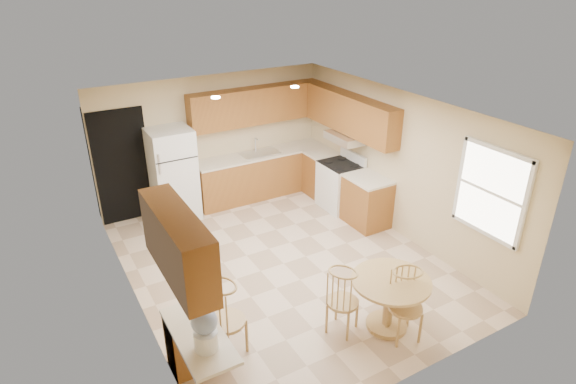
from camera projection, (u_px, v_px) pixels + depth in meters
floor at (284, 263)px, 7.67m from camera, size 5.50×5.50×0.00m
ceiling at (283, 111)px, 6.59m from camera, size 4.50×5.50×0.02m
wall_back at (213, 140)px, 9.28m from camera, size 4.50×0.02×2.50m
wall_front at (414, 292)px, 4.98m from camera, size 4.50×0.02×2.50m
wall_left at (130, 231)px, 6.12m from camera, size 0.02×5.50×2.50m
wall_right at (399, 164)px, 8.15m from camera, size 0.02×5.50×2.50m
doorway at (123, 167)px, 8.57m from camera, size 0.90×0.02×2.10m
base_cab_back at (262, 175)px, 9.79m from camera, size 2.75×0.60×0.87m
counter_back at (261, 154)px, 9.60m from camera, size 2.75×0.63×0.04m
base_cab_right_a at (322, 174)px, 9.81m from camera, size 0.60×0.59×0.87m
counter_right_a at (323, 154)px, 9.62m from camera, size 0.63×0.59×0.04m
base_cab_right_b at (367, 202)px, 8.67m from camera, size 0.60×0.80×0.87m
counter_right_b at (368, 179)px, 8.48m from camera, size 0.63×0.80×0.04m
upper_cab_back at (257, 105)px, 9.29m from camera, size 2.75×0.33×0.70m
upper_cab_right at (350, 114)px, 8.76m from camera, size 0.33×2.42×0.70m
upper_cab_left at (178, 245)px, 4.68m from camera, size 0.33×1.40×0.70m
sink at (260, 153)px, 9.58m from camera, size 0.78×0.44×0.01m
range_hood at (346, 137)px, 8.88m from camera, size 0.50×0.76×0.14m
desk_pedestal at (190, 342)px, 5.58m from camera, size 0.48×0.42×0.72m
desk_top at (199, 335)px, 5.11m from camera, size 0.50×1.20×0.04m
window at (491, 192)px, 6.58m from camera, size 0.06×1.12×1.30m
can_light_a at (216, 97)px, 7.31m from camera, size 0.14×0.14×0.02m
can_light_b at (295, 87)px, 7.94m from camera, size 0.14×0.14×0.02m
refrigerator at (173, 174)px, 8.75m from camera, size 0.76×0.74×1.71m
stove at (340, 185)px, 9.26m from camera, size 0.65×0.76×1.09m
dining_table at (389, 296)px, 6.13m from camera, size 1.00×1.00×0.74m
chair_table_a at (347, 298)px, 5.98m from camera, size 0.41×0.52×0.93m
chair_table_b at (412, 303)px, 5.85m from camera, size 0.42×0.45×0.96m
chair_desk at (229, 317)px, 5.56m from camera, size 0.46×0.59×1.04m
water_crock at (205, 329)px, 4.81m from camera, size 0.27×0.27×0.56m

